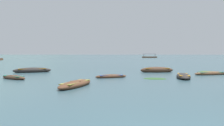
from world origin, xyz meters
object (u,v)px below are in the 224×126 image
rowboat_1 (157,70)px  rowboat_3 (14,77)px  rowboat_7 (111,76)px  rowboat_5 (32,70)px  rowboat_6 (76,84)px  rowboat_2 (183,76)px  rowboat_4 (211,73)px  ferry_2 (149,57)px

rowboat_1 → rowboat_3: bearing=-156.0°
rowboat_1 → rowboat_7: (-5.97, -5.95, -0.12)m
rowboat_5 → rowboat_6: 13.67m
rowboat_3 → rowboat_2: bearing=-1.2°
rowboat_1 → rowboat_5: (-15.07, 0.75, -0.02)m
rowboat_1 → rowboat_2: rowboat_1 is taller
rowboat_4 → ferry_2: size_ratio=0.43×
ferry_2 → rowboat_3: bearing=-109.3°
rowboat_4 → rowboat_6: size_ratio=0.96×
rowboat_3 → rowboat_5: 7.27m
rowboat_7 → ferry_2: size_ratio=0.34×
rowboat_2 → rowboat_6: rowboat_2 is taller
rowboat_4 → rowboat_7: rowboat_4 is taller
rowboat_1 → rowboat_4: (4.77, -3.79, -0.11)m
rowboat_2 → ferry_2: (23.79, 111.33, 0.28)m
rowboat_6 → ferry_2: 120.51m
rowboat_3 → rowboat_6: 7.62m
rowboat_2 → rowboat_5: (-15.66, 7.57, 0.05)m
rowboat_3 → rowboat_7: (8.63, 0.56, -0.01)m
rowboat_5 → ferry_2: 111.01m
rowboat_1 → rowboat_6: bearing=-127.5°
rowboat_3 → ferry_2: ferry_2 is taller
rowboat_3 → rowboat_6: (5.87, -4.86, 0.02)m
rowboat_2 → rowboat_3: rowboat_2 is taller
rowboat_1 → rowboat_2: bearing=-85.0°
rowboat_6 → ferry_2: bearing=74.1°
rowboat_1 → rowboat_3: 15.98m
rowboat_3 → rowboat_7: 8.65m
rowboat_5 → rowboat_2: bearing=-25.8°
rowboat_1 → rowboat_6: (-8.73, -11.36, -0.09)m
rowboat_1 → rowboat_2: 6.85m
rowboat_5 → rowboat_3: bearing=-86.3°
rowboat_4 → rowboat_7: (-10.74, -2.16, -0.02)m
rowboat_1 → ferry_2: ferry_2 is taller
rowboat_4 → rowboat_6: (-13.50, -7.58, 0.02)m
rowboat_7 → rowboat_5: bearing=143.7°
rowboat_2 → rowboat_3: size_ratio=1.36×
ferry_2 → rowboat_4: bearing=-100.3°
rowboat_1 → rowboat_4: rowboat_1 is taller
rowboat_1 → rowboat_3: (-14.60, -6.51, -0.11)m
rowboat_2 → rowboat_7: size_ratio=1.29×
rowboat_5 → ferry_2: (39.45, 103.77, 0.22)m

